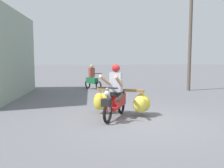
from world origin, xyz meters
name	(u,v)px	position (x,y,z in m)	size (l,w,h in m)	color
ground_plane	(139,122)	(0.00, 0.00, 0.00)	(120.00, 120.00, 0.00)	slate
motorbike_main_loaded	(119,99)	(-0.46, 0.74, 0.50)	(1.84, 1.84, 1.58)	black
motorbike_distant_ahead_left	(92,79)	(-1.24, 7.20, 0.57)	(0.97, 1.40, 1.40)	black
utility_pole	(190,35)	(3.98, 6.28, 2.95)	(0.18, 0.18, 5.91)	brown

